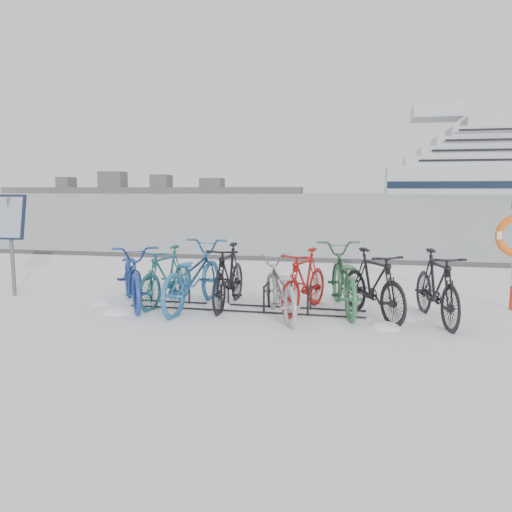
{
  "coord_description": "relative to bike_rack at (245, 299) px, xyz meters",
  "views": [
    {
      "loc": [
        1.89,
        -8.04,
        2.01
      ],
      "look_at": [
        0.05,
        0.6,
        0.84
      ],
      "focal_mm": 35.0,
      "sensor_mm": 36.0,
      "label": 1
    }
  ],
  "objects": [
    {
      "name": "snow_drifts",
      "position": [
        -0.08,
        -0.25,
        -0.18
      ],
      "size": [
        5.73,
        1.66,
        0.21
      ],
      "color": "white",
      "rests_on": "ground"
    },
    {
      "name": "bike_3",
      "position": [
        -0.34,
        0.16,
        0.38
      ],
      "size": [
        0.55,
        1.88,
        1.13
      ],
      "primitive_type": "imported",
      "rotation": [
        0.0,
        0.0,
        -0.01
      ],
      "color": "black",
      "rests_on": "ground"
    },
    {
      "name": "ice_sheet",
      "position": [
        0.0,
        155.0,
        -0.17
      ],
      "size": [
        400.0,
        298.0,
        0.02
      ],
      "primitive_type": "cube",
      "color": "#98A4AC",
      "rests_on": "ground"
    },
    {
      "name": "bike_1",
      "position": [
        -1.45,
        0.11,
        0.35
      ],
      "size": [
        0.78,
        1.83,
        1.06
      ],
      "primitive_type": "imported",
      "rotation": [
        0.0,
        0.0,
        -0.16
      ],
      "color": "#1A5459",
      "rests_on": "ground"
    },
    {
      "name": "quay_edge",
      "position": [
        0.0,
        5.9,
        -0.13
      ],
      "size": [
        400.0,
        0.25,
        0.1
      ],
      "primitive_type": "cube",
      "color": "#3F3F42",
      "rests_on": "ground"
    },
    {
      "name": "bike_2",
      "position": [
        -0.92,
        -0.03,
        0.41
      ],
      "size": [
        1.02,
        2.31,
        1.18
      ],
      "primitive_type": "imported",
      "rotation": [
        0.0,
        0.0,
        3.03
      ],
      "color": "#256298",
      "rests_on": "ground"
    },
    {
      "name": "bike_8",
      "position": [
        3.04,
        -0.1,
        0.39
      ],
      "size": [
        0.91,
        1.96,
        1.13
      ],
      "primitive_type": "imported",
      "rotation": [
        0.0,
        0.0,
        0.2
      ],
      "color": "black",
      "rests_on": "ground"
    },
    {
      "name": "ground",
      "position": [
        0.0,
        0.0,
        -0.18
      ],
      "size": [
        900.0,
        900.0,
        0.0
      ],
      "primitive_type": "plane",
      "color": "white",
      "rests_on": "ground"
    },
    {
      "name": "shoreline",
      "position": [
        -122.02,
        260.0,
        2.61
      ],
      "size": [
        180.0,
        12.0,
        9.5
      ],
      "color": "#484848",
      "rests_on": "ground"
    },
    {
      "name": "bike_rack",
      "position": [
        0.0,
        0.0,
        0.0
      ],
      "size": [
        4.0,
        0.48,
        0.46
      ],
      "color": "black",
      "rests_on": "ground"
    },
    {
      "name": "info_board",
      "position": [
        -4.6,
        0.15,
        1.21
      ],
      "size": [
        0.65,
        0.27,
        1.93
      ],
      "rotation": [
        0.0,
        0.0,
        0.04
      ],
      "color": "#595B5E",
      "rests_on": "ground"
    },
    {
      "name": "bike_4",
      "position": [
        0.63,
        -0.35,
        0.32
      ],
      "size": [
        1.36,
        2.02,
        1.0
      ],
      "primitive_type": "imported",
      "rotation": [
        0.0,
        0.0,
        3.54
      ],
      "color": "#9D9EA4",
      "rests_on": "ground"
    },
    {
      "name": "bike_7",
      "position": [
        2.1,
        -0.01,
        0.38
      ],
      "size": [
        1.38,
        1.87,
        1.12
      ],
      "primitive_type": "imported",
      "rotation": [
        0.0,
        0.0,
        0.52
      ],
      "color": "black",
      "rests_on": "ground"
    },
    {
      "name": "bike_5",
      "position": [
        0.99,
        0.11,
        0.36
      ],
      "size": [
        0.99,
        1.86,
        1.08
      ],
      "primitive_type": "imported",
      "rotation": [
        0.0,
        0.0,
        -0.28
      ],
      "color": "#9E1513",
      "rests_on": "ground"
    },
    {
      "name": "bike_0",
      "position": [
        -2.03,
        -0.05,
        0.38
      ],
      "size": [
        1.77,
        2.23,
        1.13
      ],
      "primitive_type": "imported",
      "rotation": [
        0.0,
        0.0,
        0.55
      ],
      "color": "navy",
      "rests_on": "ground"
    },
    {
      "name": "bike_6",
      "position": [
        1.6,
        0.33,
        0.4
      ],
      "size": [
        1.19,
        2.31,
        1.15
      ],
      "primitive_type": "imported",
      "rotation": [
        0.0,
        0.0,
        3.34
      ],
      "color": "#2F6540",
      "rests_on": "ground"
    }
  ]
}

